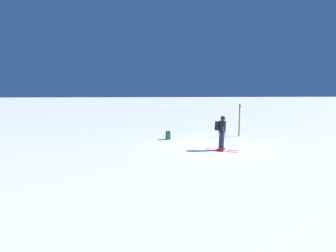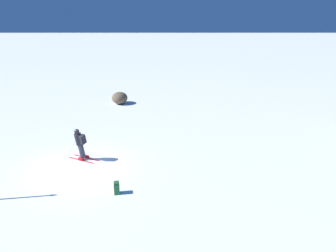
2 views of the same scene
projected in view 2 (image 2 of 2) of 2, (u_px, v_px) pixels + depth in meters
name	position (u px, v px, depth m)	size (l,w,h in m)	color
ground_plane	(79.00, 167.00, 15.48)	(300.00, 300.00, 0.00)	white
skier	(80.00, 143.00, 15.90)	(1.40, 1.61, 1.71)	red
spare_backpack	(117.00, 188.00, 13.08)	(0.33, 0.27, 0.50)	#236633
exposed_boulder_0	(120.00, 98.00, 26.81)	(1.49, 1.27, 0.97)	brown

